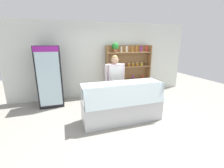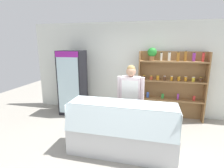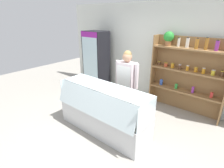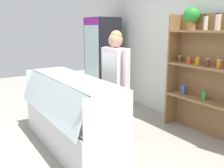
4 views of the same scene
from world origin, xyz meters
The scene contains 6 objects.
ground_plane centered at (0.00, 0.00, 0.00)m, with size 12.00×12.00×0.00m, color gray.
back_wall centered at (0.00, 2.19, 1.35)m, with size 6.80×0.10×2.70m, color silver.
drinks_fridge centered at (-1.95, 1.63, 0.95)m, with size 0.72×0.58×1.90m.
shelving_unit centered at (0.81, 1.94, 1.11)m, with size 1.77×0.29×1.99m.
deli_display_case centered at (-0.17, 0.01, 0.31)m, with size 2.04×0.73×1.01m.
shop_clerk centered at (-0.11, 0.74, 0.97)m, with size 0.61×0.25×1.64m.
Camera 3 is at (2.04, -2.34, 2.34)m, focal length 28.00 mm.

